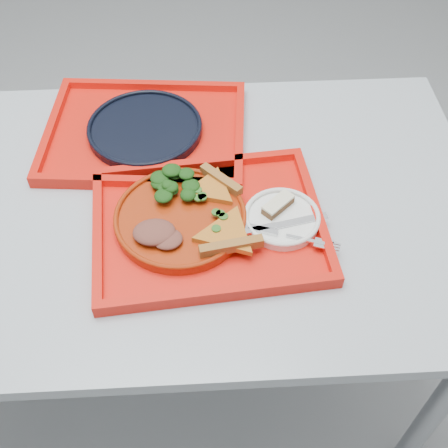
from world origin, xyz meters
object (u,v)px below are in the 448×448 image
(tray_main, at_px, (209,227))
(dinner_plate, at_px, (181,219))
(tray_far, at_px, (146,134))
(navy_plate, at_px, (145,130))
(dessert_bar, at_px, (278,205))

(tray_main, bearing_deg, dinner_plate, 164.71)
(tray_far, xyz_separation_m, dinner_plate, (0.08, -0.27, 0.02))
(navy_plate, bearing_deg, dinner_plate, -73.81)
(navy_plate, bearing_deg, tray_far, 0.00)
(dessert_bar, bearing_deg, tray_far, 93.71)
(tray_main, distance_m, tray_far, 0.32)
(dinner_plate, height_order, dessert_bar, dessert_bar)
(tray_main, distance_m, navy_plate, 0.32)
(dinner_plate, xyz_separation_m, navy_plate, (-0.08, 0.27, -0.00))
(tray_main, height_order, dessert_bar, dessert_bar)
(tray_main, xyz_separation_m, dinner_plate, (-0.05, 0.01, 0.02))
(tray_main, height_order, dinner_plate, dinner_plate)
(dessert_bar, bearing_deg, dinner_plate, 141.53)
(tray_far, distance_m, navy_plate, 0.01)
(navy_plate, distance_m, dessert_bar, 0.38)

